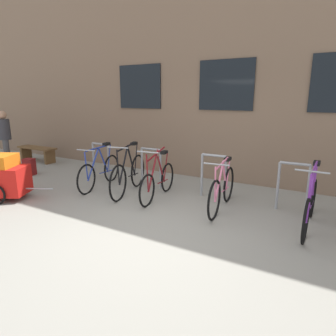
{
  "coord_description": "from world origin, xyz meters",
  "views": [
    {
      "loc": [
        2.25,
        -3.53,
        2.03
      ],
      "look_at": [
        -0.64,
        1.6,
        0.59
      ],
      "focal_mm": 31.17,
      "sensor_mm": 36.0,
      "label": 1
    }
  ],
  "objects_px": {
    "bicycle_blue": "(100,171)",
    "bicycle_purple": "(310,205)",
    "bicycle_maroon": "(158,181)",
    "wooden_bench": "(37,151)",
    "backpack": "(29,167)",
    "person_by_bench": "(5,137)",
    "bicycle_pink": "(222,189)",
    "bicycle_black": "(129,174)",
    "bike_trailer": "(2,176)"
  },
  "relations": [
    {
      "from": "bicycle_purple",
      "to": "backpack",
      "type": "bearing_deg",
      "value": -179.23
    },
    {
      "from": "bicycle_maroon",
      "to": "person_by_bench",
      "type": "height_order",
      "value": "person_by_bench"
    },
    {
      "from": "backpack",
      "to": "bicycle_purple",
      "type": "bearing_deg",
      "value": -12.52
    },
    {
      "from": "bicycle_maroon",
      "to": "wooden_bench",
      "type": "relative_size",
      "value": 1.14
    },
    {
      "from": "backpack",
      "to": "bicycle_pink",
      "type": "bearing_deg",
      "value": -11.39
    },
    {
      "from": "bicycle_blue",
      "to": "bicycle_purple",
      "type": "bearing_deg",
      "value": -0.47
    },
    {
      "from": "backpack",
      "to": "wooden_bench",
      "type": "bearing_deg",
      "value": 122.88
    },
    {
      "from": "bicycle_pink",
      "to": "bicycle_maroon",
      "type": "distance_m",
      "value": 1.35
    },
    {
      "from": "bicycle_blue",
      "to": "bicycle_maroon",
      "type": "bearing_deg",
      "value": 0.06
    },
    {
      "from": "bicycle_blue",
      "to": "bicycle_pink",
      "type": "relative_size",
      "value": 1.0
    },
    {
      "from": "bicycle_pink",
      "to": "bike_trailer",
      "type": "distance_m",
      "value": 4.37
    },
    {
      "from": "person_by_bench",
      "to": "bicycle_pink",
      "type": "bearing_deg",
      "value": 1.73
    },
    {
      "from": "bike_trailer",
      "to": "bicycle_maroon",
      "type": "bearing_deg",
      "value": 30.51
    },
    {
      "from": "bicycle_black",
      "to": "person_by_bench",
      "type": "distance_m",
      "value": 4.13
    },
    {
      "from": "bicycle_purple",
      "to": "bicycle_black",
      "type": "bearing_deg",
      "value": 179.76
    },
    {
      "from": "bicycle_blue",
      "to": "bicycle_purple",
      "type": "distance_m",
      "value": 4.37
    },
    {
      "from": "bicycle_maroon",
      "to": "bicycle_purple",
      "type": "relative_size",
      "value": 0.93
    },
    {
      "from": "bicycle_maroon",
      "to": "person_by_bench",
      "type": "relative_size",
      "value": 0.99
    },
    {
      "from": "bicycle_pink",
      "to": "person_by_bench",
      "type": "height_order",
      "value": "person_by_bench"
    },
    {
      "from": "person_by_bench",
      "to": "backpack",
      "type": "distance_m",
      "value": 1.16
    },
    {
      "from": "wooden_bench",
      "to": "person_by_bench",
      "type": "xyz_separation_m",
      "value": [
        0.33,
        -1.19,
        0.62
      ]
    },
    {
      "from": "backpack",
      "to": "bike_trailer",
      "type": "bearing_deg",
      "value": -63.68
    },
    {
      "from": "bicycle_black",
      "to": "backpack",
      "type": "bearing_deg",
      "value": -178.11
    },
    {
      "from": "bicycle_pink",
      "to": "bicycle_purple",
      "type": "distance_m",
      "value": 1.47
    },
    {
      "from": "bicycle_maroon",
      "to": "bicycle_pink",
      "type": "bearing_deg",
      "value": 1.96
    },
    {
      "from": "bicycle_black",
      "to": "bicycle_purple",
      "type": "xyz_separation_m",
      "value": [
        3.54,
        -0.02,
        -0.03
      ]
    },
    {
      "from": "bicycle_black",
      "to": "person_by_bench",
      "type": "relative_size",
      "value": 1.06
    },
    {
      "from": "bicycle_purple",
      "to": "backpack",
      "type": "relative_size",
      "value": 4.02
    },
    {
      "from": "person_by_bench",
      "to": "bicycle_purple",
      "type": "bearing_deg",
      "value": 0.77
    },
    {
      "from": "bicycle_maroon",
      "to": "bike_trailer",
      "type": "bearing_deg",
      "value": -149.49
    },
    {
      "from": "bicycle_blue",
      "to": "wooden_bench",
      "type": "bearing_deg",
      "value": 163.65
    },
    {
      "from": "bike_trailer",
      "to": "bicycle_pink",
      "type": "bearing_deg",
      "value": 22.04
    },
    {
      "from": "bicycle_blue",
      "to": "bike_trailer",
      "type": "bearing_deg",
      "value": -125.71
    },
    {
      "from": "bicycle_blue",
      "to": "bicycle_purple",
      "type": "height_order",
      "value": "bicycle_purple"
    },
    {
      "from": "bicycle_purple",
      "to": "wooden_bench",
      "type": "height_order",
      "value": "bicycle_purple"
    },
    {
      "from": "bicycle_pink",
      "to": "bicycle_purple",
      "type": "bearing_deg",
      "value": -3.28
    },
    {
      "from": "bicycle_pink",
      "to": "backpack",
      "type": "height_order",
      "value": "bicycle_pink"
    },
    {
      "from": "wooden_bench",
      "to": "backpack",
      "type": "distance_m",
      "value": 1.71
    },
    {
      "from": "bicycle_blue",
      "to": "backpack",
      "type": "distance_m",
      "value": 2.37
    },
    {
      "from": "bicycle_blue",
      "to": "bicycle_pink",
      "type": "bearing_deg",
      "value": 0.94
    },
    {
      "from": "bicycle_maroon",
      "to": "backpack",
      "type": "bearing_deg",
      "value": -178.12
    },
    {
      "from": "person_by_bench",
      "to": "backpack",
      "type": "bearing_deg",
      "value": 0.76
    },
    {
      "from": "bicycle_black",
      "to": "bicycle_purple",
      "type": "bearing_deg",
      "value": -0.24
    },
    {
      "from": "bicycle_pink",
      "to": "wooden_bench",
      "type": "relative_size",
      "value": 1.18
    },
    {
      "from": "backpack",
      "to": "person_by_bench",
      "type": "bearing_deg",
      "value": 167.47
    },
    {
      "from": "bicycle_maroon",
      "to": "backpack",
      "type": "height_order",
      "value": "bicycle_maroon"
    },
    {
      "from": "bicycle_maroon",
      "to": "bicycle_black",
      "type": "xyz_separation_m",
      "value": [
        -0.72,
        -0.02,
        0.04
      ]
    },
    {
      "from": "bicycle_purple",
      "to": "bicycle_blue",
      "type": "bearing_deg",
      "value": 179.53
    },
    {
      "from": "bicycle_black",
      "to": "wooden_bench",
      "type": "relative_size",
      "value": 1.22
    },
    {
      "from": "bicycle_blue",
      "to": "person_by_bench",
      "type": "bearing_deg",
      "value": -177.56
    }
  ]
}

